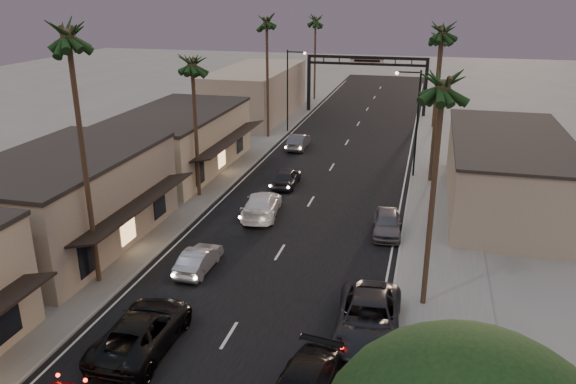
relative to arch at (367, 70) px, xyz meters
The scene contains 25 objects.
ground 30.50m from the arch, 90.00° to the right, with size 200.00×200.00×0.00m, color slate.
road 25.60m from the arch, 90.00° to the right, with size 14.00×120.00×0.02m, color black.
sidewalk_left 21.07m from the arch, 117.83° to the right, with size 5.00×92.00×0.12m, color slate.
sidewalk_right 21.07m from the arch, 62.17° to the right, with size 5.00×92.00×0.12m, color slate.
storefront_mid 45.96m from the arch, 106.46° to the right, with size 8.00×14.00×5.50m, color gray.
storefront_far 31.02m from the arch, 114.91° to the right, with size 8.00×16.00×5.00m, color tan.
storefront_dist 14.16m from the arch, 158.97° to the right, with size 8.00×20.00×6.00m, color gray.
building_right 33.24m from the arch, 64.98° to the right, with size 8.00×18.00×5.00m, color gray.
arch is the anchor object (origin of this frame).
streetlight_right 25.94m from the arch, 74.53° to the right, with size 2.13×0.30×9.00m.
streetlight_left 13.85m from the arch, 119.97° to the right, with size 2.13×0.30×9.00m.
palm_lb 49.39m from the arch, 100.16° to the right, with size 3.20×3.20×15.20m.
palm_lc 35.41m from the arch, 104.20° to the right, with size 3.20×3.20×12.20m.
palm_ld 18.61m from the arch, 119.83° to the right, with size 3.20×3.20×14.20m.
palm_ra 47.17m from the arch, 79.41° to the right, with size 3.20×3.20×13.20m.
palm_rb 28.24m from the arch, 71.70° to the right, with size 3.20×3.20×14.20m.
palm_rc 11.59m from the arch, 34.89° to the right, with size 3.20×3.20×12.20m.
palm_far 12.96m from the arch, 136.05° to the left, with size 3.20×3.20×13.20m.
oncoming_pickup 53.08m from the arch, 93.67° to the right, with size 2.82×6.12×1.70m, color black.
oncoming_silver 45.75m from the arch, 94.86° to the right, with size 1.43×4.09×1.35m, color gray.
oncoming_white 36.95m from the arch, 94.36° to the right, with size 2.30×5.66×1.64m, color white.
oncoming_dgrey 30.45m from the arch, 95.14° to the right, with size 1.78×4.42×1.50m, color black.
oncoming_grey_far 19.74m from the arch, 103.22° to the right, with size 1.61×4.62×1.52m, color #48484D.
curbside_near 49.99m from the arch, 82.84° to the right, with size 2.92×6.34×1.76m, color black.
curbside_grey 38.39m from the arch, 80.88° to the right, with size 1.80×4.47×1.52m, color #535258.
Camera 1 is at (8.12, -1.76, 15.03)m, focal length 35.00 mm.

